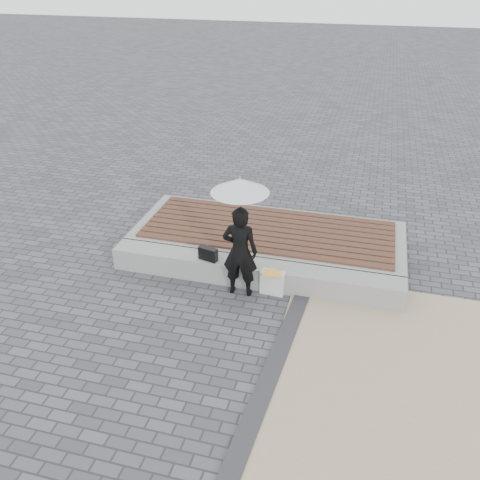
% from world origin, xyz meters
% --- Properties ---
extents(ground, '(80.00, 80.00, 0.00)m').
position_xyz_m(ground, '(0.00, 0.00, 0.00)').
color(ground, '#4E4E53').
rests_on(ground, ground).
extents(terrazzo_zone, '(5.00, 5.00, 0.02)m').
position_xyz_m(terrazzo_zone, '(3.20, -0.50, 0.01)').
color(terrazzo_zone, tan).
rests_on(terrazzo_zone, ground).
extents(edging_band, '(0.61, 5.20, 0.04)m').
position_xyz_m(edging_band, '(0.75, -0.50, 0.02)').
color(edging_band, '#303032').
rests_on(edging_band, ground).
extents(seating_ledge, '(5.00, 0.45, 0.40)m').
position_xyz_m(seating_ledge, '(0.00, 1.60, 0.20)').
color(seating_ledge, gray).
rests_on(seating_ledge, ground).
extents(timber_platform, '(5.00, 2.00, 0.40)m').
position_xyz_m(timber_platform, '(0.00, 2.80, 0.20)').
color(timber_platform, gray).
rests_on(timber_platform, ground).
extents(timber_decking, '(4.60, 1.80, 0.04)m').
position_xyz_m(timber_decking, '(0.00, 2.80, 0.42)').
color(timber_decking, brown).
rests_on(timber_decking, timber_platform).
extents(woman, '(0.59, 0.40, 1.57)m').
position_xyz_m(woman, '(-0.14, 1.27, 0.79)').
color(woman, black).
rests_on(woman, ground).
extents(parasol, '(0.89, 0.89, 1.14)m').
position_xyz_m(parasol, '(-0.14, 1.27, 1.93)').
color(parasol, '#A4A5A9').
rests_on(parasol, ground).
extents(handbag, '(0.35, 0.19, 0.23)m').
position_xyz_m(handbag, '(-0.76, 1.50, 0.52)').
color(handbag, black).
rests_on(handbag, seating_ledge).
extents(canvas_tote, '(0.41, 0.19, 0.42)m').
position_xyz_m(canvas_tote, '(0.38, 1.39, 0.21)').
color(canvas_tote, silver).
rests_on(canvas_tote, ground).
extents(magazine, '(0.31, 0.23, 0.01)m').
position_xyz_m(magazine, '(0.38, 1.34, 0.42)').
color(magazine, '#F94C30').
rests_on(magazine, canvas_tote).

